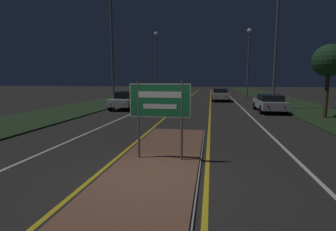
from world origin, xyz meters
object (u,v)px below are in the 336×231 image
(car_receding_1, at_px, (220,94))
(car_approaching_0, at_px, (126,100))
(streetlight_right_far, at_px, (249,51))
(car_approaching_1, at_px, (158,91))
(highway_sign, at_px, (160,104))
(streetlight_right_near, at_px, (277,22))
(car_receding_0, at_px, (269,103))
(streetlight_left_far, at_px, (156,53))
(streetlight_left_near, at_px, (112,35))

(car_receding_1, relative_size, car_approaching_0, 1.11)
(streetlight_right_far, xyz_separation_m, car_approaching_1, (-12.21, 1.15, -5.37))
(highway_sign, distance_m, car_approaching_0, 14.62)
(streetlight_right_near, xyz_separation_m, car_receding_1, (-4.00, 8.06, -6.22))
(highway_sign, bearing_deg, car_receding_0, 66.10)
(car_receding_0, distance_m, car_receding_1, 10.23)
(streetlight_left_far, bearing_deg, streetlight_right_near, -48.30)
(streetlight_left_near, relative_size, streetlight_right_far, 1.03)
(streetlight_left_far, bearing_deg, car_approaching_0, -87.52)
(streetlight_left_far, relative_size, car_receding_0, 1.91)
(car_receding_0, bearing_deg, highway_sign, -113.90)
(streetlight_left_far, height_order, streetlight_right_near, streetlight_right_near)
(streetlight_right_near, bearing_deg, car_approaching_0, -173.01)
(streetlight_left_near, distance_m, car_approaching_0, 5.26)
(highway_sign, height_order, car_receding_1, highway_sign)
(highway_sign, bearing_deg, car_receding_1, 83.75)
(streetlight_right_far, height_order, car_approaching_0, streetlight_right_far)
(streetlight_right_far, bearing_deg, streetlight_right_near, -88.45)
(streetlight_left_near, relative_size, car_receding_1, 1.98)
(streetlight_left_near, xyz_separation_m, streetlight_left_far, (-0.08, 17.03, 0.30))
(car_receding_0, bearing_deg, car_approaching_1, 126.72)
(streetlight_right_near, bearing_deg, car_receding_0, -110.77)
(streetlight_right_near, relative_size, car_approaching_0, 2.59)
(car_approaching_0, bearing_deg, car_receding_1, 49.61)
(streetlight_left_far, xyz_separation_m, car_receding_0, (12.22, -15.96, -5.46))
(highway_sign, height_order, streetlight_left_far, streetlight_left_far)
(streetlight_left_far, bearing_deg, car_approaching_1, 17.92)
(car_approaching_1, bearing_deg, streetlight_right_far, -5.38)
(streetlight_left_far, relative_size, car_approaching_0, 2.17)
(car_receding_0, height_order, car_approaching_0, car_approaching_0)
(streetlight_left_near, bearing_deg, car_receding_0, 5.04)
(car_receding_0, bearing_deg, streetlight_right_near, 69.23)
(car_receding_0, bearing_deg, streetlight_left_far, 127.42)
(streetlight_right_near, relative_size, streetlight_right_far, 1.21)
(car_receding_0, relative_size, car_receding_1, 1.02)
(streetlight_right_near, distance_m, car_receding_0, 6.50)
(highway_sign, bearing_deg, streetlight_left_near, 116.77)
(streetlight_left_near, relative_size, car_approaching_1, 2.01)
(car_receding_1, bearing_deg, streetlight_left_near, -129.17)
(streetlight_right_far, xyz_separation_m, car_approaching_0, (-11.77, -14.80, -5.34))
(streetlight_right_near, distance_m, car_approaching_1, 20.15)
(highway_sign, relative_size, streetlight_right_near, 0.22)
(streetlight_left_far, bearing_deg, streetlight_left_near, -89.72)
(highway_sign, height_order, car_approaching_1, highway_sign)
(streetlight_left_near, bearing_deg, highway_sign, -63.23)
(car_receding_0, bearing_deg, car_receding_1, 109.45)
(streetlight_left_near, xyz_separation_m, streetlight_right_near, (12.73, 2.65, 1.12))
(car_approaching_1, bearing_deg, car_receding_0, -53.28)
(streetlight_left_far, distance_m, car_receding_0, 20.83)
(streetlight_right_near, relative_size, car_receding_1, 2.33)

